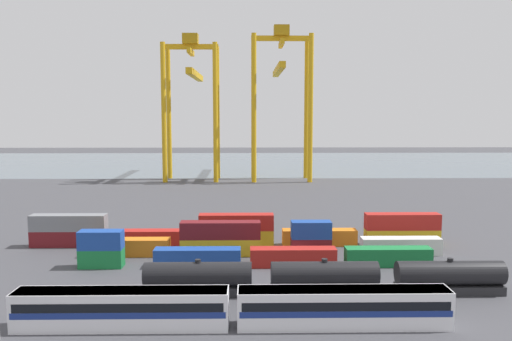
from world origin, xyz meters
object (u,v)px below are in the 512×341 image
at_px(freight_tank_row, 324,277).
at_px(shipping_container_2, 198,257).
at_px(shipping_container_10, 401,246).
at_px(shipping_container_4, 388,257).
at_px(shipping_container_6, 221,247).
at_px(gantry_crane_west, 192,92).
at_px(gantry_crane_central, 281,87).
at_px(shipping_container_5, 130,247).
at_px(passenger_train, 233,306).
at_px(shipping_container_14, 236,238).

relative_size(freight_tank_row, shipping_container_2, 3.53).
relative_size(shipping_container_2, shipping_container_10, 1.00).
xyz_separation_m(shipping_container_4, shipping_container_6, (-23.99, 5.71, 0.00)).
bearing_deg(gantry_crane_west, shipping_container_2, -83.59).
relative_size(shipping_container_6, gantry_crane_central, 0.25).
distance_m(shipping_container_5, shipping_container_6, 13.76).
xyz_separation_m(freight_tank_row, shipping_container_6, (-13.24, 16.98, -0.73)).
height_order(freight_tank_row, shipping_container_10, freight_tank_row).
relative_size(shipping_container_5, gantry_crane_central, 0.25).
xyz_separation_m(passenger_train, freight_tank_row, (10.59, 9.25, -0.11)).
height_order(shipping_container_10, shipping_container_14, same).
xyz_separation_m(shipping_container_2, gantry_crane_central, (17.78, 97.11, 28.80)).
height_order(passenger_train, gantry_crane_central, gantry_crane_central).
height_order(shipping_container_6, shipping_container_14, same).
bearing_deg(shipping_container_4, shipping_container_6, 166.61).
xyz_separation_m(shipping_container_4, gantry_crane_central, (-9.14, 97.11, 28.80)).
distance_m(passenger_train, shipping_container_10, 36.15).
relative_size(shipping_container_10, gantry_crane_west, 0.26).
distance_m(shipping_container_5, shipping_container_10, 41.28).
distance_m(freight_tank_row, shipping_container_4, 15.59).
distance_m(freight_tank_row, shipping_container_5, 31.90).
relative_size(freight_tank_row, gantry_crane_west, 0.92).
height_order(freight_tank_row, gantry_crane_central, gantry_crane_central).
bearing_deg(shipping_container_6, passenger_train, -84.24).
bearing_deg(shipping_container_6, freight_tank_row, -52.04).
xyz_separation_m(shipping_container_5, gantry_crane_central, (28.61, 91.40, 28.80)).
distance_m(passenger_train, shipping_container_5, 30.95).
relative_size(shipping_container_2, gantry_crane_central, 0.25).
relative_size(shipping_container_4, gantry_crane_central, 0.25).
bearing_deg(shipping_container_5, shipping_container_4, -8.60).
bearing_deg(shipping_container_2, shipping_container_14, 65.48).
distance_m(freight_tank_row, gantry_crane_central, 111.97).
relative_size(passenger_train, gantry_crane_west, 0.94).
height_order(freight_tank_row, shipping_container_2, freight_tank_row).
bearing_deg(shipping_container_10, shipping_container_5, 180.00).
bearing_deg(shipping_container_4, freight_tank_row, -133.65).
height_order(shipping_container_14, gantry_crane_west, gantry_crane_west).
xyz_separation_m(freight_tank_row, gantry_crane_west, (-27.06, 108.17, 26.45)).
bearing_deg(shipping_container_14, shipping_container_5, -160.40).
relative_size(shipping_container_2, shipping_container_4, 1.00).
relative_size(freight_tank_row, shipping_container_5, 3.53).
xyz_separation_m(shipping_container_6, gantry_crane_central, (14.85, 91.40, 28.80)).
bearing_deg(gantry_crane_west, freight_tank_row, -75.96).
height_order(shipping_container_4, gantry_crane_central, gantry_crane_central).
relative_size(passenger_train, shipping_container_5, 3.61).
distance_m(shipping_container_4, gantry_crane_central, 101.70).
bearing_deg(shipping_container_2, gantry_crane_west, 96.41).
bearing_deg(freight_tank_row, shipping_container_6, 127.96).
xyz_separation_m(shipping_container_4, shipping_container_5, (-37.75, 5.71, 0.00)).
bearing_deg(gantry_crane_central, shipping_container_10, -82.11).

